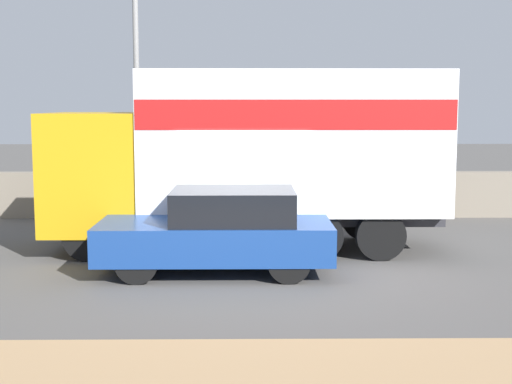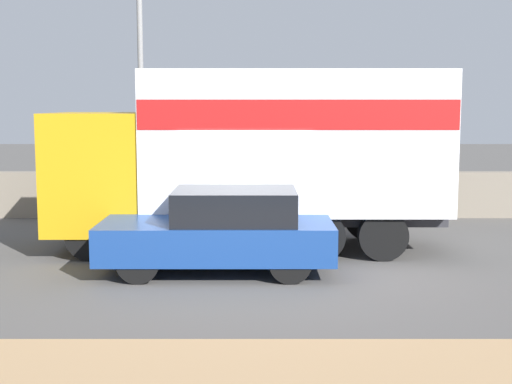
# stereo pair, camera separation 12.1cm
# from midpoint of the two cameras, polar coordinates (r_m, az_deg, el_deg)

# --- Properties ---
(ground_plane) EXTENTS (80.00, 80.00, 0.00)m
(ground_plane) POSITION_cam_midpoint_polar(r_m,az_deg,el_deg) (12.21, -0.87, -6.89)
(ground_plane) COLOR #514F4C
(stone_wall_backdrop) EXTENTS (60.00, 0.35, 1.19)m
(stone_wall_backdrop) POSITION_cam_midpoint_polar(r_m,az_deg,el_deg) (18.51, -0.63, -0.21)
(stone_wall_backdrop) COLOR gray
(stone_wall_backdrop) RESTS_ON ground_plane
(street_lamp) EXTENTS (0.56, 0.28, 7.81)m
(street_lamp) POSITION_cam_midpoint_polar(r_m,az_deg,el_deg) (18.26, -9.25, 11.78)
(street_lamp) COLOR gray
(street_lamp) RESTS_ON ground_plane
(box_truck) EXTENTS (7.80, 2.54, 3.58)m
(box_truck) POSITION_cam_midpoint_polar(r_m,az_deg,el_deg) (14.31, 0.44, 3.61)
(box_truck) COLOR gold
(box_truck) RESTS_ON ground_plane
(car_hatchback) EXTENTS (4.05, 1.74, 1.47)m
(car_hatchback) POSITION_cam_midpoint_polar(r_m,az_deg,el_deg) (12.44, -2.66, -3.14)
(car_hatchback) COLOR navy
(car_hatchback) RESTS_ON ground_plane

